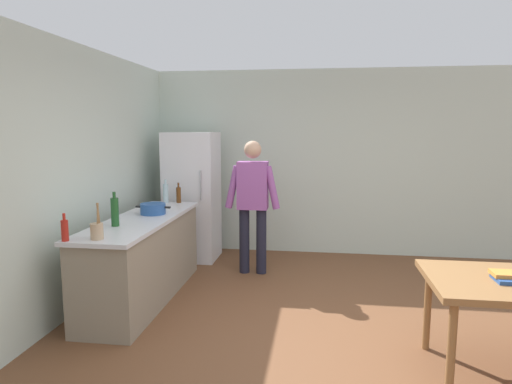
% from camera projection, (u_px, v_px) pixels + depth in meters
% --- Properties ---
extents(ground_plane, '(14.00, 14.00, 0.00)m').
position_uv_depth(ground_plane, '(330.00, 345.00, 3.87)').
color(ground_plane, brown).
extents(wall_back, '(6.40, 0.12, 2.70)m').
position_uv_depth(wall_back, '(328.00, 163.00, 6.62)').
color(wall_back, silver).
rests_on(wall_back, ground_plane).
extents(wall_left, '(0.12, 5.60, 2.70)m').
position_uv_depth(wall_left, '(55.00, 182.00, 4.24)').
color(wall_left, silver).
rests_on(wall_left, ground_plane).
extents(kitchen_counter, '(0.64, 2.20, 0.90)m').
position_uv_depth(kitchen_counter, '(143.00, 258.00, 4.87)').
color(kitchen_counter, gray).
rests_on(kitchen_counter, ground_plane).
extents(refrigerator, '(0.70, 0.67, 1.80)m').
position_uv_depth(refrigerator, '(192.00, 196.00, 6.36)').
color(refrigerator, white).
rests_on(refrigerator, ground_plane).
extents(person, '(0.70, 0.22, 1.70)m').
position_uv_depth(person, '(253.00, 198.00, 5.68)').
color(person, '#1E1E2D').
rests_on(person, ground_plane).
extents(cooking_pot, '(0.40, 0.28, 0.12)m').
position_uv_depth(cooking_pot, '(153.00, 209.00, 5.02)').
color(cooking_pot, '#285193').
rests_on(cooking_pot, kitchen_counter).
extents(utensil_jar, '(0.11, 0.11, 0.32)m').
position_uv_depth(utensil_jar, '(97.00, 230.00, 3.87)').
color(utensil_jar, tan).
rests_on(utensil_jar, kitchen_counter).
extents(bottle_wine_green, '(0.08, 0.08, 0.34)m').
position_uv_depth(bottle_wine_green, '(115.00, 212.00, 4.39)').
color(bottle_wine_green, '#1E5123').
rests_on(bottle_wine_green, kitchen_counter).
extents(bottle_sauce_red, '(0.06, 0.06, 0.24)m').
position_uv_depth(bottle_sauce_red, '(65.00, 230.00, 3.81)').
color(bottle_sauce_red, '#B22319').
rests_on(bottle_sauce_red, kitchen_counter).
extents(bottle_water_clear, '(0.07, 0.07, 0.30)m').
position_uv_depth(bottle_water_clear, '(166.00, 193.00, 5.80)').
color(bottle_water_clear, silver).
rests_on(bottle_water_clear, kitchen_counter).
extents(bottle_beer_brown, '(0.06, 0.06, 0.26)m').
position_uv_depth(bottle_beer_brown, '(179.00, 195.00, 5.79)').
color(bottle_beer_brown, '#5B3314').
rests_on(bottle_beer_brown, kitchen_counter).
extents(book_stack, '(0.24, 0.21, 0.06)m').
position_uv_depth(book_stack, '(510.00, 277.00, 3.27)').
color(book_stack, '#284C8E').
rests_on(book_stack, dining_table).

